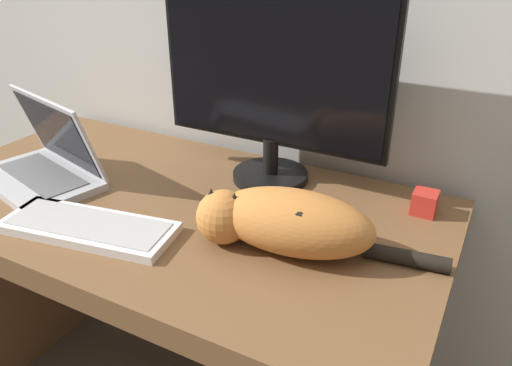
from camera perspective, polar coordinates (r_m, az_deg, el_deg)
The scene contains 6 objects.
desk at distance 1.33m, azimuth -9.29°, elevation -8.50°, with size 1.33×0.70×0.77m.
monitor at distance 1.24m, azimuth 1.85°, elevation 11.74°, with size 0.60×0.20×0.51m.
laptop at distance 1.42m, azimuth -23.04°, elevation 1.95°, with size 0.38×0.30×0.22m.
external_keyboard at distance 1.16m, azimuth -18.61°, elevation -4.80°, with size 0.41×0.20×0.02m.
cat at distance 1.02m, azimuth 3.26°, elevation -4.27°, with size 0.51×0.20×0.13m.
small_toy at distance 1.22m, azimuth 18.71°, elevation -2.14°, with size 0.05×0.05×0.05m.
Camera 1 is at (0.69, -0.50, 1.36)m, focal length 35.00 mm.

